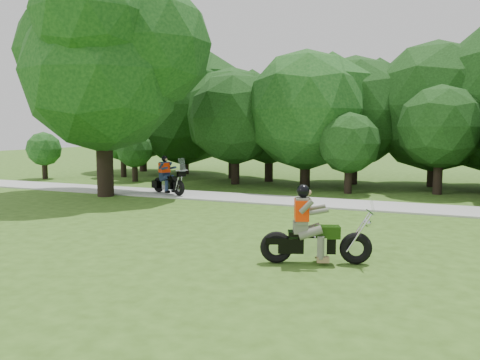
% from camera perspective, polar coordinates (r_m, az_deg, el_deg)
% --- Properties ---
extents(ground, '(100.00, 100.00, 0.00)m').
position_cam_1_polar(ground, '(9.90, 9.46, -10.23)').
color(ground, '#315217').
rests_on(ground, ground).
extents(walkway, '(60.00, 2.20, 0.06)m').
position_cam_1_polar(walkway, '(17.61, 15.36, -3.02)').
color(walkway, '#A6A6A0').
rests_on(walkway, ground).
extents(tree_line, '(39.33, 11.91, 7.80)m').
position_cam_1_polar(tree_line, '(24.04, 21.69, 7.93)').
color(tree_line, black).
rests_on(tree_line, ground).
extents(big_tree_west, '(8.64, 6.56, 9.96)m').
position_cam_1_polar(big_tree_west, '(20.69, -15.98, 14.23)').
color(big_tree_west, black).
rests_on(big_tree_west, ground).
extents(chopper_motorcycle, '(2.27, 1.15, 1.66)m').
position_cam_1_polar(chopper_motorcycle, '(9.85, 8.61, -6.62)').
color(chopper_motorcycle, black).
rests_on(chopper_motorcycle, ground).
extents(touring_motorcycle, '(2.02, 1.23, 1.61)m').
position_cam_1_polar(touring_motorcycle, '(20.02, -8.95, -0.00)').
color(touring_motorcycle, black).
rests_on(touring_motorcycle, walkway).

